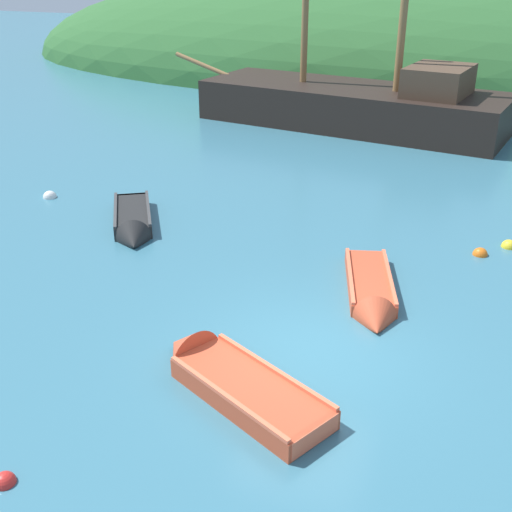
{
  "coord_description": "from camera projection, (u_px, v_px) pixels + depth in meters",
  "views": [
    {
      "loc": [
        2.62,
        -9.43,
        6.6
      ],
      "look_at": [
        -2.07,
        2.74,
        0.37
      ],
      "focal_mm": 44.44,
      "sensor_mm": 36.0,
      "label": 1
    }
  ],
  "objects": [
    {
      "name": "rowboat_portside",
      "position": [
        228.0,
        379.0,
        10.67
      ],
      "size": [
        3.67,
        2.56,
        1.06
      ],
      "rotation": [
        0.0,
        0.0,
        2.68
      ],
      "color": "#C64C2D",
      "rests_on": "ground"
    },
    {
      "name": "shore_hill",
      "position": [
        420.0,
        67.0,
        40.7
      ],
      "size": [
        55.91,
        25.09,
        12.39
      ],
      "primitive_type": "ellipsoid",
      "color": "#2D602D",
      "rests_on": "ground"
    },
    {
      "name": "rowboat_center",
      "position": [
        133.0,
        224.0,
        16.83
      ],
      "size": [
        2.54,
        3.3,
        0.91
      ],
      "rotation": [
        0.0,
        0.0,
        5.27
      ],
      "color": "black",
      "rests_on": "ground"
    },
    {
      "name": "buoy_orange",
      "position": [
        480.0,
        255.0,
        15.37
      ],
      "size": [
        0.36,
        0.36,
        0.36
      ],
      "primitive_type": "sphere",
      "color": "orange",
      "rests_on": "ground"
    },
    {
      "name": "buoy_white",
      "position": [
        50.0,
        197.0,
        18.99
      ],
      "size": [
        0.41,
        0.41,
        0.41
      ],
      "primitive_type": "sphere",
      "color": "white",
      "rests_on": "ground"
    },
    {
      "name": "buoy_yellow",
      "position": [
        509.0,
        247.0,
        15.78
      ],
      "size": [
        0.38,
        0.38,
        0.38
      ],
      "primitive_type": "sphere",
      "color": "yellow",
      "rests_on": "ground"
    },
    {
      "name": "rowboat_outer_left",
      "position": [
        371.0,
        296.0,
        13.37
      ],
      "size": [
        1.81,
        3.45,
        0.88
      ],
      "rotation": [
        0.0,
        0.0,
        5.0
      ],
      "color": "#C64C2D",
      "rests_on": "ground"
    },
    {
      "name": "buoy_red",
      "position": [
        5.0,
        483.0,
        8.75
      ],
      "size": [
        0.32,
        0.32,
        0.32
      ],
      "primitive_type": "sphere",
      "color": "red",
      "rests_on": "ground"
    },
    {
      "name": "ground_plane",
      "position": [
        308.0,
        351.0,
        11.63
      ],
      "size": [
        120.0,
        120.0,
        0.0
      ],
      "primitive_type": "plane",
      "color": "teal"
    },
    {
      "name": "sailing_ship",
      "position": [
        354.0,
        112.0,
        26.59
      ],
      "size": [
        15.44,
        6.09,
        12.48
      ],
      "rotation": [
        0.0,
        0.0,
        2.99
      ],
      "color": "black",
      "rests_on": "ground"
    }
  ]
}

